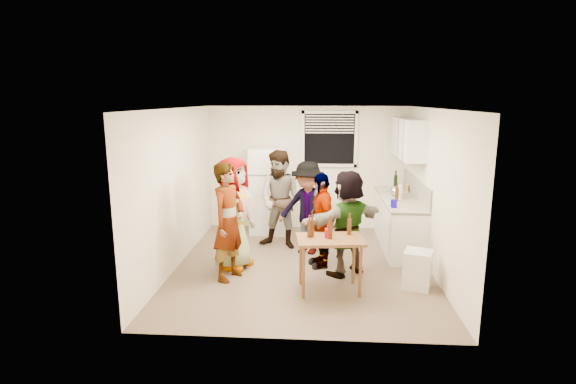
# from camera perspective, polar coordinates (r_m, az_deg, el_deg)

# --- Properties ---
(room) EXTENTS (4.00, 4.50, 2.50)m
(room) POSITION_cam_1_polar(r_m,az_deg,el_deg) (7.33, 1.83, -9.38)
(room) COLOR white
(room) RESTS_ON ground
(window) EXTENTS (1.12, 0.10, 1.06)m
(window) POSITION_cam_1_polar(r_m,az_deg,el_deg) (9.08, 5.27, 6.71)
(window) COLOR white
(window) RESTS_ON room
(refrigerator) EXTENTS (0.70, 0.70, 1.70)m
(refrigerator) POSITION_cam_1_polar(r_m,az_deg,el_deg) (8.94, -2.51, 0.20)
(refrigerator) COLOR white
(refrigerator) RESTS_ON ground
(counter_lower) EXTENTS (0.60, 2.20, 0.86)m
(counter_lower) POSITION_cam_1_polar(r_m,az_deg,el_deg) (8.41, 13.82, -3.83)
(counter_lower) COLOR white
(counter_lower) RESTS_ON ground
(countertop) EXTENTS (0.64, 2.22, 0.04)m
(countertop) POSITION_cam_1_polar(r_m,az_deg,el_deg) (8.30, 13.97, -0.84)
(countertop) COLOR beige
(countertop) RESTS_ON counter_lower
(backsplash) EXTENTS (0.03, 2.20, 0.36)m
(backsplash) POSITION_cam_1_polar(r_m,az_deg,el_deg) (8.32, 15.97, 0.48)
(backsplash) COLOR beige
(backsplash) RESTS_ON countertop
(upper_cabinets) EXTENTS (0.34, 1.60, 0.70)m
(upper_cabinets) POSITION_cam_1_polar(r_m,az_deg,el_deg) (8.36, 14.98, 6.62)
(upper_cabinets) COLOR white
(upper_cabinets) RESTS_ON room
(kettle) EXTENTS (0.27, 0.23, 0.21)m
(kettle) POSITION_cam_1_polar(r_m,az_deg,el_deg) (8.45, 13.45, -0.46)
(kettle) COLOR silver
(kettle) RESTS_ON countertop
(paper_towel) EXTENTS (0.11, 0.11, 0.25)m
(paper_towel) POSITION_cam_1_polar(r_m,az_deg,el_deg) (8.22, 13.94, -0.83)
(paper_towel) COLOR white
(paper_towel) RESTS_ON countertop
(wine_bottle) EXTENTS (0.07, 0.07, 0.28)m
(wine_bottle) POSITION_cam_1_polar(r_m,az_deg,el_deg) (9.06, 13.44, 0.35)
(wine_bottle) COLOR black
(wine_bottle) RESTS_ON countertop
(beer_bottle_counter) EXTENTS (0.06, 0.06, 0.24)m
(beer_bottle_counter) POSITION_cam_1_polar(r_m,az_deg,el_deg) (8.01, 13.62, -1.14)
(beer_bottle_counter) COLOR #47230C
(beer_bottle_counter) RESTS_ON countertop
(blue_cup) EXTENTS (0.10, 0.10, 0.13)m
(blue_cup) POSITION_cam_1_polar(r_m,az_deg,el_deg) (7.52, 13.26, -1.94)
(blue_cup) COLOR #0F03A3
(blue_cup) RESTS_ON countertop
(picture_frame) EXTENTS (0.02, 0.19, 0.16)m
(picture_frame) POSITION_cam_1_polar(r_m,az_deg,el_deg) (8.83, 14.82, 0.50)
(picture_frame) COLOR #B89547
(picture_frame) RESTS_ON countertop
(trash_bin) EXTENTS (0.47, 0.47, 0.54)m
(trash_bin) POSITION_cam_1_polar(r_m,az_deg,el_deg) (6.71, 16.11, -9.60)
(trash_bin) COLOR beige
(trash_bin) RESTS_ON ground
(serving_table) EXTENTS (0.98, 0.71, 0.77)m
(serving_table) POSITION_cam_1_polar(r_m,az_deg,el_deg) (6.48, 5.24, -12.34)
(serving_table) COLOR brown
(serving_table) RESTS_ON ground
(beer_bottle_table) EXTENTS (0.05, 0.05, 0.20)m
(beer_bottle_table) POSITION_cam_1_polar(r_m,az_deg,el_deg) (6.19, 5.40, -5.91)
(beer_bottle_table) COLOR #47230C
(beer_bottle_table) RESTS_ON serving_table
(red_cup) EXTENTS (0.09, 0.09, 0.12)m
(red_cup) POSITION_cam_1_polar(r_m,az_deg,el_deg) (6.23, 5.08, -5.76)
(red_cup) COLOR #BB071A
(red_cup) RESTS_ON serving_table
(guest_grey) EXTENTS (1.97, 1.45, 0.56)m
(guest_grey) POSITION_cam_1_polar(r_m,az_deg,el_deg) (7.35, -6.74, -9.40)
(guest_grey) COLOR gray
(guest_grey) RESTS_ON ground
(guest_stripe) EXTENTS (1.86, 1.27, 0.42)m
(guest_stripe) POSITION_cam_1_polar(r_m,az_deg,el_deg) (6.92, -7.36, -10.78)
(guest_stripe) COLOR #141933
(guest_stripe) RESTS_ON ground
(guest_back_left) EXTENTS (1.32, 1.93, 0.67)m
(guest_back_left) POSITION_cam_1_polar(r_m,az_deg,el_deg) (8.22, -0.84, -6.99)
(guest_back_left) COLOR brown
(guest_back_left) RESTS_ON ground
(guest_back_right) EXTENTS (1.55, 1.87, 0.60)m
(guest_back_right) POSITION_cam_1_polar(r_m,az_deg,el_deg) (7.94, 2.46, -7.67)
(guest_back_right) COLOR #46474C
(guest_back_right) RESTS_ON ground
(guest_black) EXTENTS (1.70, 1.28, 0.37)m
(guest_black) POSITION_cam_1_polar(r_m,az_deg,el_deg) (7.37, 4.15, -9.28)
(guest_black) COLOR black
(guest_black) RESTS_ON ground
(guest_orange) EXTENTS (2.17, 2.19, 0.48)m
(guest_orange) POSITION_cam_1_polar(r_m,az_deg,el_deg) (7.09, 7.39, -10.21)
(guest_orange) COLOR #BC6E45
(guest_orange) RESTS_ON ground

